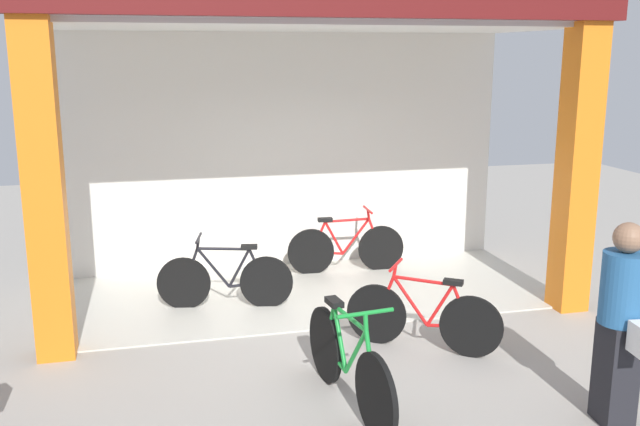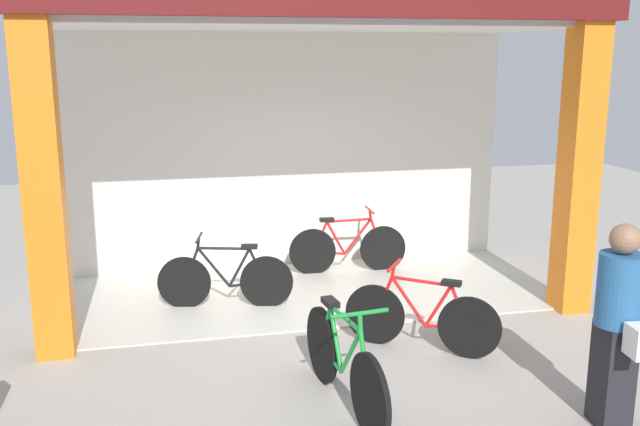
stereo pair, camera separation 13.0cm
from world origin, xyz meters
TOP-DOWN VIEW (x-y plane):
  - ground_plane at (0.00, 0.00)m, footprint 19.99×19.99m
  - shop_facade at (0.00, 1.42)m, footprint 6.20×2.84m
  - bicycle_inside_0 at (-1.06, 0.93)m, footprint 1.55×0.45m
  - bicycle_inside_1 at (0.68, 1.92)m, footprint 1.60×0.44m
  - bicycle_parked_0 at (-0.33, -1.68)m, footprint 0.48×1.74m
  - bicycle_parked_1 at (0.73, -0.73)m, footprint 1.32×0.94m
  - pedestrian_0 at (1.67, -2.46)m, footprint 0.39×0.60m

SIDE VIEW (x-z plane):
  - ground_plane at x=0.00m, z-range 0.00..0.00m
  - bicycle_inside_0 at x=-1.06m, z-range -0.09..0.78m
  - bicycle_parked_1 at x=0.73m, z-range -0.09..0.78m
  - bicycle_inside_1 at x=0.68m, z-range -0.09..0.79m
  - bicycle_parked_0 at x=-0.33m, z-range -0.10..0.86m
  - pedestrian_0 at x=1.67m, z-range 0.03..1.69m
  - shop_facade at x=0.00m, z-range 0.16..4.04m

